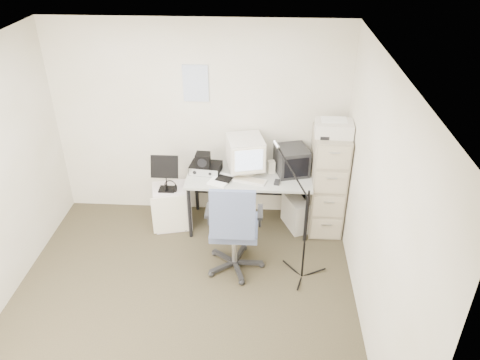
# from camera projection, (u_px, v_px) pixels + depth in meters

# --- Properties ---
(floor) EXTENTS (3.60, 3.60, 0.01)m
(floor) POSITION_uv_depth(u_px,v_px,m) (181.00, 305.00, 4.81)
(floor) COLOR #2F2B1C
(floor) RESTS_ON ground
(ceiling) EXTENTS (3.60, 3.60, 0.01)m
(ceiling) POSITION_uv_depth(u_px,v_px,m) (160.00, 65.00, 3.54)
(ceiling) COLOR white
(ceiling) RESTS_ON ground
(wall_back) EXTENTS (3.60, 0.02, 2.50)m
(wall_back) POSITION_uv_depth(u_px,v_px,m) (199.00, 122.00, 5.73)
(wall_back) COLOR silver
(wall_back) RESTS_ON ground
(wall_right) EXTENTS (0.02, 3.60, 2.50)m
(wall_right) POSITION_uv_depth(u_px,v_px,m) (376.00, 210.00, 4.08)
(wall_right) COLOR silver
(wall_right) RESTS_ON ground
(wall_calendar) EXTENTS (0.30, 0.02, 0.44)m
(wall_calendar) POSITION_uv_depth(u_px,v_px,m) (196.00, 83.00, 5.46)
(wall_calendar) COLOR white
(wall_calendar) RESTS_ON wall_back
(filing_cabinet) EXTENTS (0.40, 0.60, 1.30)m
(filing_cabinet) POSITION_uv_depth(u_px,v_px,m) (327.00, 182.00, 5.67)
(filing_cabinet) COLOR tan
(filing_cabinet) RESTS_ON floor
(printer) EXTENTS (0.44, 0.31, 0.16)m
(printer) POSITION_uv_depth(u_px,v_px,m) (334.00, 128.00, 5.25)
(printer) COLOR silver
(printer) RESTS_ON filing_cabinet
(desk) EXTENTS (1.50, 0.70, 0.73)m
(desk) POSITION_uv_depth(u_px,v_px,m) (249.00, 200.00, 5.84)
(desk) COLOR #ACAE9C
(desk) RESTS_ON floor
(crt_monitor) EXTENTS (0.50, 0.52, 0.45)m
(crt_monitor) POSITION_uv_depth(u_px,v_px,m) (245.00, 155.00, 5.60)
(crt_monitor) COLOR silver
(crt_monitor) RESTS_ON desk
(crt_tv) EXTENTS (0.45, 0.46, 0.33)m
(crt_tv) POSITION_uv_depth(u_px,v_px,m) (292.00, 160.00, 5.63)
(crt_tv) COLOR black
(crt_tv) RESTS_ON desk
(desk_speaker) EXTENTS (0.10, 0.10, 0.15)m
(desk_speaker) POSITION_uv_depth(u_px,v_px,m) (271.00, 167.00, 5.67)
(desk_speaker) COLOR beige
(desk_speaker) RESTS_ON desk
(keyboard) EXTENTS (0.42, 0.25, 0.02)m
(keyboard) POSITION_uv_depth(u_px,v_px,m) (249.00, 180.00, 5.52)
(keyboard) COLOR silver
(keyboard) RESTS_ON desk
(mouse) EXTENTS (0.08, 0.11, 0.03)m
(mouse) POSITION_uv_depth(u_px,v_px,m) (277.00, 182.00, 5.48)
(mouse) COLOR black
(mouse) RESTS_ON desk
(radio_receiver) EXTENTS (0.40, 0.30, 0.11)m
(radio_receiver) POSITION_uv_depth(u_px,v_px,m) (206.00, 168.00, 5.70)
(radio_receiver) COLOR black
(radio_receiver) RESTS_ON desk
(radio_speaker) EXTENTS (0.17, 0.16, 0.17)m
(radio_speaker) POSITION_uv_depth(u_px,v_px,m) (203.00, 160.00, 5.59)
(radio_speaker) COLOR black
(radio_speaker) RESTS_ON radio_receiver
(papers) EXTENTS (0.31, 0.36, 0.02)m
(papers) POSITION_uv_depth(u_px,v_px,m) (221.00, 180.00, 5.54)
(papers) COLOR white
(papers) RESTS_ON desk
(pc_tower) EXTENTS (0.35, 0.48, 0.41)m
(pc_tower) POSITION_uv_depth(u_px,v_px,m) (295.00, 213.00, 5.89)
(pc_tower) COLOR silver
(pc_tower) RESTS_ON floor
(office_chair) EXTENTS (0.66, 0.66, 1.14)m
(office_chair) POSITION_uv_depth(u_px,v_px,m) (234.00, 226.00, 5.03)
(office_chair) COLOR slate
(office_chair) RESTS_ON floor
(side_cart) EXTENTS (0.52, 0.46, 0.56)m
(side_cart) POSITION_uv_depth(u_px,v_px,m) (173.00, 206.00, 5.88)
(side_cart) COLOR silver
(side_cart) RESTS_ON floor
(music_stand) EXTENTS (0.34, 0.20, 0.48)m
(music_stand) POSITION_uv_depth(u_px,v_px,m) (166.00, 173.00, 5.57)
(music_stand) COLOR black
(music_stand) RESTS_ON side_cart
(headphones) EXTENTS (0.21, 0.21, 0.03)m
(headphones) POSITION_uv_depth(u_px,v_px,m) (170.00, 188.00, 5.64)
(headphones) COLOR black
(headphones) RESTS_ON side_cart
(mic_stand) EXTENTS (0.03, 0.03, 1.45)m
(mic_stand) POSITION_uv_depth(u_px,v_px,m) (306.00, 222.00, 4.82)
(mic_stand) COLOR black
(mic_stand) RESTS_ON floor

